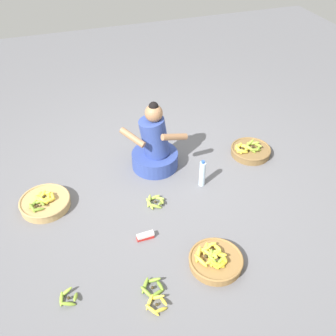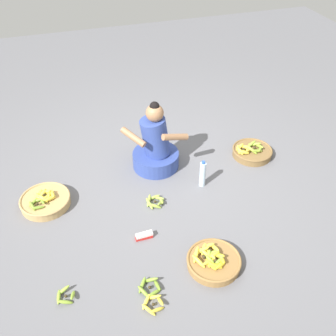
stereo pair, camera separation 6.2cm
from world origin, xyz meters
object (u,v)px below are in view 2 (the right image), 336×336
Objects in this scene: banana_basket_near_vendor at (252,151)px; loose_bananas_front_left at (155,201)px; loose_bananas_back_left at (65,296)px; loose_bananas_back_right at (151,294)px; banana_basket_mid_left at (45,201)px; water_bottle at (203,174)px; vendor_woman_front at (155,147)px; packet_carton_stack at (144,236)px; banana_basket_back_center at (213,261)px.

loose_bananas_front_left is (-1.31, -0.44, -0.03)m from banana_basket_near_vendor.
loose_bananas_back_left is 0.69m from loose_bananas_back_right.
water_bottle is (1.62, -0.19, 0.09)m from banana_basket_mid_left.
vendor_woman_front reaches higher than packet_carton_stack.
banana_basket_mid_left is (-1.24, -0.28, -0.21)m from vendor_woman_front.
banana_basket_mid_left is 1.39× the size of loose_bananas_back_right.
loose_bananas_back_left is (0.07, -1.15, -0.03)m from banana_basket_mid_left.
banana_basket_back_center reaches higher than loose_bananas_front_left.
banana_basket_near_vendor is at bearing 51.87° from banana_basket_back_center.
loose_bananas_back_left is at bearing -86.39° from banana_basket_mid_left.
banana_basket_mid_left reaches higher than packet_carton_stack.
packet_carton_stack is (-0.79, -0.53, -0.12)m from water_bottle.
banana_basket_mid_left is 1.11m from packet_carton_stack.
banana_basket_mid_left is 3.08× the size of packet_carton_stack.
loose_bananas_back_left is 1.83m from water_bottle.
loose_bananas_back_right is (-0.33, -1.03, -0.00)m from loose_bananas_front_left.
banana_basket_near_vendor is (1.13, -0.15, -0.21)m from vendor_woman_front.
banana_basket_mid_left is at bearing 118.74° from loose_bananas_back_right.
banana_basket_near_vendor is at bearing 18.61° from loose_bananas_front_left.
banana_basket_near_vendor is at bearing -7.59° from vendor_woman_front.
vendor_woman_front is at bearing 12.54° from banana_basket_mid_left.
loose_bananas_front_left is (1.07, -0.32, -0.03)m from banana_basket_mid_left.
loose_bananas_back_right is 1.46m from water_bottle.
vendor_woman_front reaches higher than loose_bananas_back_right.
loose_bananas_back_right is (-0.51, -1.62, -0.24)m from vendor_woman_front.
water_bottle reaches higher than packet_carton_stack.
water_bottle is at bearing -51.13° from vendor_woman_front.
packet_carton_stack is at bearing -111.96° from vendor_woman_front.
packet_carton_stack is (-0.23, -0.41, 0.00)m from loose_bananas_front_left.
loose_bananas_front_left is at bearing 40.06° from loose_bananas_back_left.
packet_carton_stack is at bearing -40.98° from banana_basket_mid_left.
banana_basket_back_center is 2.17× the size of loose_bananas_front_left.
banana_basket_back_center is at bearing -106.16° from water_bottle.
vendor_woman_front is 5.01× the size of packet_carton_stack.
loose_bananas_back_left is 1.30m from loose_bananas_front_left.
banana_basket_back_center is 2.88× the size of packet_carton_stack.
loose_bananas_back_left is at bearing -148.36° from water_bottle.
banana_basket_back_center is at bearing -73.41° from loose_bananas_front_left.
loose_bananas_front_left is at bearing 72.25° from loose_bananas_back_right.
banana_basket_near_vendor is 1.38m from loose_bananas_front_left.
packet_carton_stack is (-0.49, 0.48, -0.03)m from banana_basket_back_center.
banana_basket_near_vendor is 2.20m from loose_bananas_back_right.
vendor_woman_front is 1.63× the size of banana_basket_mid_left.
water_bottle is at bearing 34.25° from packet_carton_stack.
vendor_woman_front reaches higher than loose_bananas_back_left.
banana_basket_near_vendor reaches higher than banana_basket_mid_left.
loose_bananas_back_left is 0.87m from packet_carton_stack.
loose_bananas_back_right is at bearing -107.42° from vendor_woman_front.
banana_basket_near_vendor is at bearing 3.03° from banana_basket_mid_left.
water_bottle is (1.55, 0.96, 0.12)m from loose_bananas_back_left.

